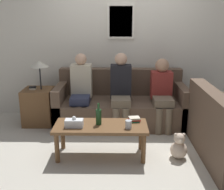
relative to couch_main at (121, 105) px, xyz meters
The scene contains 13 objects.
ground_plane 0.63m from the couch_main, 90.00° to the right, with size 16.00×16.00×0.00m, color beige.
wall_back 1.11m from the couch_main, 90.00° to the left, with size 9.00×0.08×2.60m.
couch_main is the anchor object (origin of this frame).
coffee_table 1.25m from the couch_main, 102.75° to the right, with size 1.21×0.51×0.43m.
side_table_with_lamp 1.40m from the couch_main, behind, with size 0.49×0.49×1.09m.
wine_bottle 1.25m from the couch_main, 104.27° to the right, with size 0.08×0.08×0.29m.
drinking_glass 1.33m from the couch_main, 86.48° to the right, with size 0.08×0.08×0.10m.
book_stack 1.11m from the couch_main, 81.14° to the right, with size 0.17×0.14×0.06m.
tissue_box 1.43m from the couch_main, 115.43° to the right, with size 0.23×0.12×0.15m.
person_left 0.75m from the couch_main, 168.69° to the right, with size 0.34×0.57×1.21m.
person_middle 0.41m from the couch_main, 90.07° to the right, with size 0.34×0.59×1.22m.
person_right 0.77m from the couch_main, 16.80° to the right, with size 0.34×0.58×1.13m.
teddy_bear 1.48m from the couch_main, 59.53° to the right, with size 0.22×0.22×0.35m.
Camera 1 is at (-0.07, -4.05, 1.82)m, focal length 45.00 mm.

